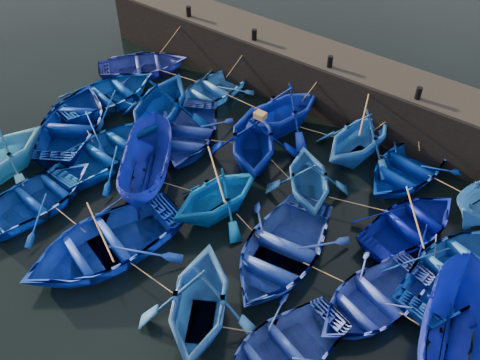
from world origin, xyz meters
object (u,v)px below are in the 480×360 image
Objects in this scene: boat_8 at (189,133)px; wooden_crate at (260,115)px; boat_0 at (144,65)px; boat_13 at (73,122)px.

wooden_crate is at bearing -16.05° from boat_8.
boat_8 is 3.89m from wooden_crate.
boat_0 is 0.94× the size of boat_8.
boat_0 is 9.38m from wooden_crate.
wooden_crate is (7.77, 3.18, 1.92)m from boat_13.
wooden_crate reaches higher than boat_0.
boat_0 is 6.30m from boat_8.
wooden_crate is (3.28, 0.62, 1.99)m from boat_8.
boat_0 is 10.23× the size of wooden_crate.
boat_8 reaches higher than boat_0.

